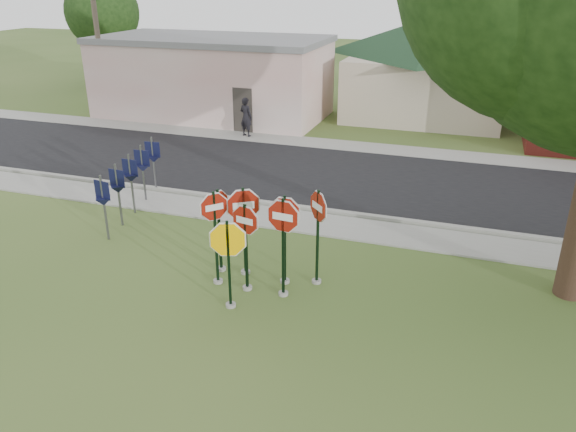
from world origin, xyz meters
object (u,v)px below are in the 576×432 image
(stop_sign_center, at_px, (246,237))
(stop_sign_yellow, at_px, (228,253))
(pedestrian, at_px, (246,117))
(utility_pole_near, at_px, (96,23))
(stop_sign_left, at_px, (215,226))

(stop_sign_center, relative_size, stop_sign_yellow, 1.02)
(stop_sign_center, xyz_separation_m, pedestrian, (-5.53, 13.15, -0.46))
(stop_sign_center, bearing_deg, utility_pole_near, 134.92)
(stop_sign_center, height_order, stop_sign_yellow, stop_sign_center)
(stop_sign_left, bearing_deg, stop_sign_yellow, -50.29)
(stop_sign_center, relative_size, utility_pole_near, 0.25)
(stop_sign_yellow, height_order, utility_pole_near, utility_pole_near)
(utility_pole_near, distance_m, pedestrian, 9.38)
(stop_sign_left, height_order, utility_pole_near, utility_pole_near)
(stop_sign_center, relative_size, pedestrian, 1.29)
(utility_pole_near, bearing_deg, stop_sign_left, -46.70)
(utility_pole_near, height_order, pedestrian, utility_pole_near)
(stop_sign_yellow, bearing_deg, pedestrian, 111.33)
(utility_pole_near, bearing_deg, stop_sign_center, -45.08)
(stop_sign_center, xyz_separation_m, stop_sign_left, (-0.83, 0.06, 0.13))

